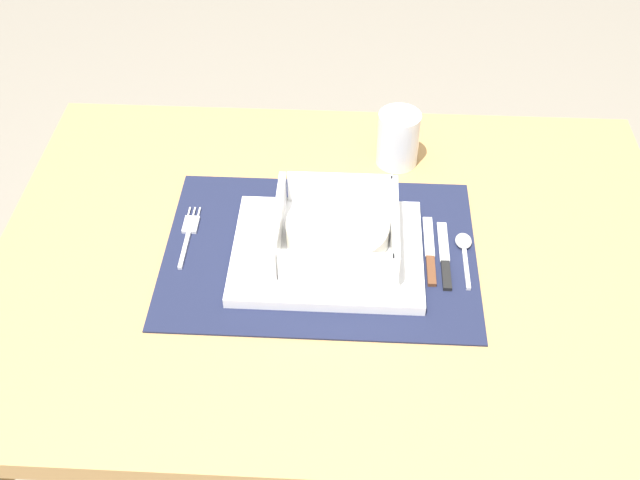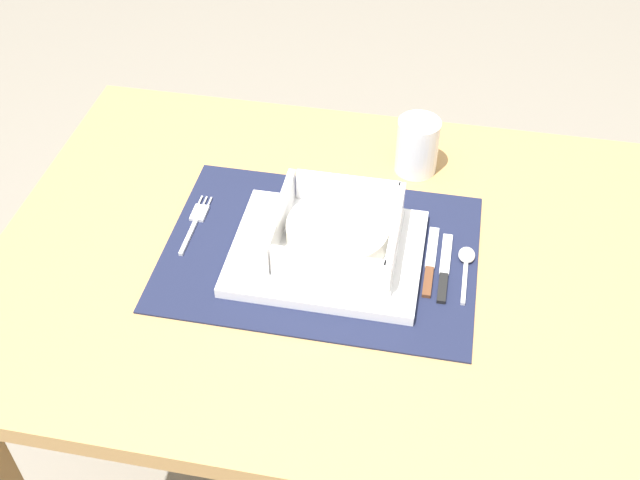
{
  "view_description": "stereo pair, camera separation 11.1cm",
  "coord_description": "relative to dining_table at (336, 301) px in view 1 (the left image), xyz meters",
  "views": [
    {
      "loc": [
        0.02,
        -0.81,
        1.54
      ],
      "look_at": [
        -0.02,
        -0.0,
        0.77
      ],
      "focal_mm": 43.73,
      "sensor_mm": 36.0,
      "label": 1
    },
    {
      "loc": [
        0.13,
        -0.79,
        1.54
      ],
      "look_at": [
        -0.02,
        -0.0,
        0.77
      ],
      "focal_mm": 43.73,
      "sensor_mm": 36.0,
      "label": 2
    }
  ],
  "objects": [
    {
      "name": "butter_knife",
      "position": [
        0.16,
        -0.01,
        0.11
      ],
      "size": [
        0.01,
        0.14,
        0.01
      ],
      "rotation": [
        0.0,
        0.0,
        -0.06
      ],
      "color": "black",
      "rests_on": "placemat"
    },
    {
      "name": "dining_table",
      "position": [
        0.0,
        0.0,
        0.0
      ],
      "size": [
        1.0,
        0.73,
        0.74
      ],
      "color": "#B2844C",
      "rests_on": "ground"
    },
    {
      "name": "serving_plate",
      "position": [
        -0.01,
        -0.01,
        0.12
      ],
      "size": [
        0.27,
        0.21,
        0.02
      ],
      "primitive_type": "cube",
      "color": "white",
      "rests_on": "placemat"
    },
    {
      "name": "fork",
      "position": [
        -0.22,
        0.03,
        0.11
      ],
      "size": [
        0.02,
        0.13,
        0.0
      ],
      "rotation": [
        0.0,
        0.0,
        0.02
      ],
      "color": "silver",
      "rests_on": "placemat"
    },
    {
      "name": "bread_knife",
      "position": [
        0.13,
        -0.0,
        0.11
      ],
      "size": [
        0.01,
        0.14,
        0.01
      ],
      "rotation": [
        0.0,
        0.0,
        0.03
      ],
      "color": "#59331E",
      "rests_on": "placemat"
    },
    {
      "name": "placemat",
      "position": [
        -0.02,
        -0.0,
        0.11
      ],
      "size": [
        0.45,
        0.33,
        0.0
      ],
      "primitive_type": "cube",
      "color": "#191E38",
      "rests_on": "dining_table"
    },
    {
      "name": "spoon",
      "position": [
        0.18,
        0.02,
        0.11
      ],
      "size": [
        0.02,
        0.11,
        0.01
      ],
      "rotation": [
        0.0,
        0.0,
        -0.03
      ],
      "color": "silver",
      "rests_on": "placemat"
    },
    {
      "name": "drinking_glass",
      "position": [
        0.09,
        0.22,
        0.15
      ],
      "size": [
        0.07,
        0.07,
        0.09
      ],
      "color": "white",
      "rests_on": "dining_table"
    },
    {
      "name": "porridge_bowl",
      "position": [
        -0.0,
        0.0,
        0.15
      ],
      "size": [
        0.17,
        0.17,
        0.06
      ],
      "color": "white",
      "rests_on": "serving_plate"
    }
  ]
}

